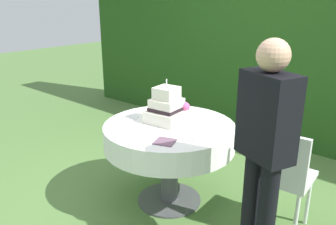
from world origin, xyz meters
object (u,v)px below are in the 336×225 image
object	(u,v)px
serving_plate_near	(198,139)
cake_table	(169,138)
standing_person	(265,146)
garden_chair	(283,172)
wedding_cake	(167,108)
napkin_stack	(165,142)
serving_plate_far	(131,117)

from	to	relation	value
serving_plate_near	cake_table	bearing A→B (deg)	163.75
standing_person	serving_plate_near	bearing A→B (deg)	167.76
garden_chair	serving_plate_near	bearing A→B (deg)	-148.99
cake_table	garden_chair	xyz separation A→B (m)	(0.96, 0.23, -0.10)
cake_table	serving_plate_near	distance (m)	0.43
garden_chair	standing_person	bearing A→B (deg)	-85.77
wedding_cake	serving_plate_near	world-z (taller)	wedding_cake
serving_plate_near	napkin_stack	distance (m)	0.26
cake_table	garden_chair	distance (m)	0.99
napkin_stack	wedding_cake	bearing A→B (deg)	128.49
cake_table	napkin_stack	size ratio (longest dim) A/B	7.65
serving_plate_near	serving_plate_far	world-z (taller)	same
standing_person	napkin_stack	bearing A→B (deg)	-174.81
cake_table	standing_person	xyz separation A→B (m)	(0.99, -0.24, 0.29)
serving_plate_far	standing_person	bearing A→B (deg)	-6.17
serving_plate_near	standing_person	world-z (taller)	standing_person
cake_table	wedding_cake	distance (m)	0.26
wedding_cake	serving_plate_far	size ratio (longest dim) A/B	2.67
cake_table	serving_plate_near	xyz separation A→B (m)	(0.39, -0.11, 0.13)
cake_table	serving_plate_far	world-z (taller)	serving_plate_far
garden_chair	standing_person	size ratio (longest dim) A/B	0.56
cake_table	standing_person	size ratio (longest dim) A/B	0.72
serving_plate_far	wedding_cake	bearing A→B (deg)	22.95
napkin_stack	standing_person	distance (m)	0.79
serving_plate_far	garden_chair	bearing A→B (deg)	13.52
garden_chair	serving_plate_far	bearing A→B (deg)	-166.48
serving_plate_near	standing_person	distance (m)	0.64
cake_table	serving_plate_near	world-z (taller)	serving_plate_near
cake_table	serving_plate_near	size ratio (longest dim) A/B	10.18
cake_table	wedding_cake	size ratio (longest dim) A/B	2.96
serving_plate_far	garden_chair	distance (m)	1.40
serving_plate_far	napkin_stack	bearing A→B (deg)	-19.90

